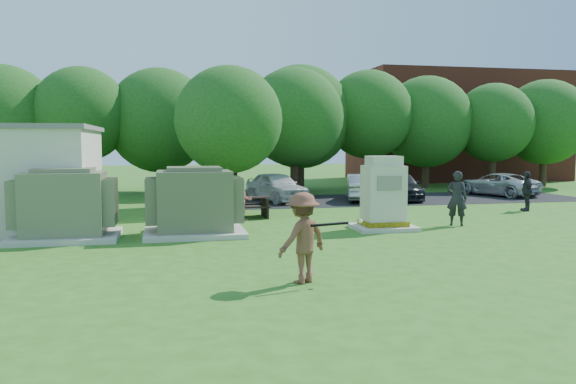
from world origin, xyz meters
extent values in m
plane|color=#2D6619|center=(0.00, 0.00, 0.00)|extent=(120.00, 120.00, 0.00)
cube|color=maroon|center=(18.00, 27.00, 4.00)|extent=(15.00, 8.00, 8.00)
cube|color=#232326|center=(7.00, 13.50, 0.01)|extent=(20.00, 6.00, 0.01)
cube|color=beige|center=(-6.50, 4.50, 0.07)|extent=(3.00, 2.40, 0.15)
cube|color=#656E4E|center=(-6.50, 4.50, 1.05)|extent=(2.20, 1.80, 1.80)
cube|color=#656E4E|center=(-6.50, 4.50, 2.01)|extent=(1.60, 1.30, 0.12)
cube|color=#656E4E|center=(-7.77, 4.50, 1.07)|extent=(0.32, 1.50, 1.35)
cube|color=#656E4E|center=(-5.23, 4.50, 1.07)|extent=(0.32, 1.50, 1.35)
cube|color=beige|center=(-2.80, 4.50, 0.07)|extent=(3.00, 2.40, 0.15)
cube|color=#5A6143|center=(-2.80, 4.50, 1.05)|extent=(2.20, 1.80, 1.80)
cube|color=#5A6143|center=(-2.80, 4.50, 2.01)|extent=(1.60, 1.30, 0.12)
cube|color=#5A6143|center=(-4.07, 4.50, 1.07)|extent=(0.32, 1.50, 1.35)
cube|color=#5A6143|center=(-1.53, 4.50, 1.07)|extent=(0.32, 1.50, 1.35)
cube|color=beige|center=(3.21, 4.32, 0.07)|extent=(1.95, 1.59, 0.13)
cube|color=yellow|center=(3.21, 4.32, 0.21)|extent=(1.37, 1.11, 0.16)
cube|color=beige|center=(3.21, 4.32, 1.18)|extent=(1.24, 0.97, 1.77)
cube|color=beige|center=(3.21, 4.32, 2.22)|extent=(1.02, 0.80, 0.31)
cube|color=gray|center=(3.21, 3.80, 1.53)|extent=(0.80, 0.04, 0.44)
cube|color=black|center=(-0.80, 8.14, 0.74)|extent=(1.81, 0.70, 0.06)
cube|color=black|center=(-0.80, 8.69, 0.44)|extent=(1.81, 0.25, 0.05)
cube|color=black|center=(-0.80, 7.58, 0.44)|extent=(1.81, 0.25, 0.05)
cube|color=black|center=(-1.59, 8.14, 0.37)|extent=(0.08, 1.36, 0.74)
cube|color=black|center=(-0.02, 8.14, 0.37)|extent=(0.08, 1.36, 0.74)
imported|color=brown|center=(-0.96, -1.90, 0.91)|extent=(1.35, 1.17, 1.81)
imported|color=black|center=(5.94, 4.57, 0.93)|extent=(0.81, 0.72, 1.85)
imported|color=#CD6C70|center=(-0.98, 7.27, 0.73)|extent=(0.77, 0.63, 1.46)
imported|color=#27282D|center=(10.82, 7.76, 0.82)|extent=(0.65, 1.03, 1.64)
imported|color=silver|center=(1.48, 13.59, 0.71)|extent=(2.83, 4.46, 1.42)
imported|color=#A8A8AC|center=(5.57, 13.06, 0.65)|extent=(2.42, 4.20, 1.31)
imported|color=black|center=(7.59, 13.30, 0.65)|extent=(2.73, 4.77, 1.30)
imported|color=silver|center=(13.46, 14.04, 0.60)|extent=(3.40, 4.78, 1.21)
cylinder|color=black|center=(-0.45, -2.08, 1.19)|extent=(0.83, 0.28, 0.06)
cylinder|color=maroon|center=(-0.82, -1.91, 1.19)|extent=(0.23, 0.12, 0.06)
sphere|color=white|center=(0.25, -1.91, 1.21)|extent=(0.09, 0.09, 0.09)
cylinder|color=#47301E|center=(-12.00, 19.40, 1.20)|extent=(0.44, 0.44, 2.40)
sphere|color=#235B1C|center=(-12.00, 19.40, 4.08)|extent=(5.60, 5.60, 5.60)
cylinder|color=#47301E|center=(-8.00, 18.80, 1.40)|extent=(0.44, 0.44, 2.80)
sphere|color=#235B1C|center=(-8.00, 18.80, 4.30)|extent=(5.00, 5.00, 5.00)
cylinder|color=#47301E|center=(-4.00, 19.60, 1.15)|extent=(0.44, 0.44, 2.30)
sphere|color=#235B1C|center=(-4.00, 19.60, 4.04)|extent=(5.80, 5.80, 5.80)
cylinder|color=#47301E|center=(0.00, 18.70, 1.35)|extent=(0.44, 0.44, 2.70)
sphere|color=#235B1C|center=(0.00, 18.70, 4.32)|extent=(5.40, 5.40, 5.40)
cylinder|color=#47301E|center=(4.00, 19.30, 1.25)|extent=(0.44, 0.44, 2.50)
sphere|color=#235B1C|center=(4.00, 19.30, 4.30)|extent=(6.00, 6.00, 6.00)
cylinder|color=#47301E|center=(8.00, 18.90, 1.45)|extent=(0.44, 0.44, 2.90)
sphere|color=#235B1C|center=(8.00, 18.90, 4.46)|extent=(5.20, 5.20, 5.20)
cylinder|color=#47301E|center=(12.00, 19.50, 1.20)|extent=(0.44, 0.44, 2.40)
sphere|color=#235B1C|center=(12.00, 19.50, 4.08)|extent=(5.60, 5.60, 5.60)
cylinder|color=#47301E|center=(16.00, 18.60, 1.30)|extent=(0.44, 0.44, 2.60)
sphere|color=#235B1C|center=(16.00, 18.60, 4.04)|extent=(4.80, 4.80, 4.80)
cylinder|color=#47301E|center=(20.00, 19.20, 1.25)|extent=(0.44, 0.44, 2.50)
sphere|color=#235B1C|center=(20.00, 19.20, 4.12)|extent=(5.40, 5.40, 5.40)
cylinder|color=#47301E|center=(-1.00, 11.50, 1.20)|extent=(0.44, 0.44, 2.40)
sphere|color=#235B1C|center=(-1.00, 11.50, 3.78)|extent=(4.60, 4.60, 4.60)
cylinder|color=#47301E|center=(3.00, 16.50, 1.30)|extent=(0.44, 0.44, 2.60)
sphere|color=#235B1C|center=(3.00, 16.50, 4.16)|extent=(5.20, 5.20, 5.20)
camera|label=1|loc=(-3.53, -12.63, 2.79)|focal=35.00mm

